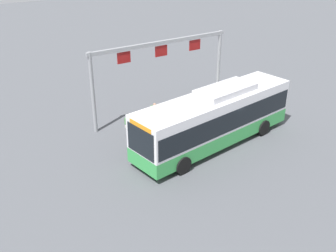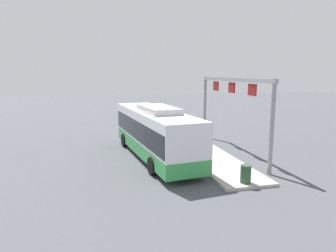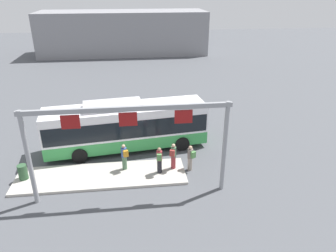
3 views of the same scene
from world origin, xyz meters
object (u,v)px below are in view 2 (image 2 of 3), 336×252
at_px(person_waiting_near, 186,131).
at_px(person_waiting_far, 199,140).
at_px(bus_main, 154,130).
at_px(trash_bin, 246,174).
at_px(person_boarding, 198,134).
at_px(person_waiting_mid, 189,132).

bearing_deg(person_waiting_near, person_waiting_far, 51.26).
xyz_separation_m(person_waiting_near, person_waiting_far, (-4.00, 0.35, 0.16)).
relative_size(bus_main, person_waiting_far, 6.63).
bearing_deg(person_waiting_far, trash_bin, 66.79).
relative_size(person_waiting_near, person_waiting_far, 1.00).
height_order(person_waiting_near, trash_bin, person_waiting_near).
distance_m(person_boarding, trash_bin, 7.94).
bearing_deg(person_waiting_near, bus_main, 15.15).
bearing_deg(person_waiting_mid, bus_main, 63.95).
bearing_deg(trash_bin, person_waiting_far, 3.40).
bearing_deg(person_waiting_mid, person_waiting_far, 108.29).
xyz_separation_m(person_boarding, person_waiting_near, (1.93, 0.30, -0.16)).
distance_m(person_boarding, person_waiting_near, 1.96).
bearing_deg(bus_main, person_waiting_far, -100.17).
xyz_separation_m(person_boarding, person_waiting_far, (-2.06, 0.65, 0.00)).
xyz_separation_m(bus_main, person_boarding, (1.90, -3.65, -0.76)).
relative_size(person_boarding, person_waiting_far, 1.00).
relative_size(bus_main, person_boarding, 6.63).
relative_size(bus_main, trash_bin, 12.30).
bearing_deg(person_boarding, person_waiting_mid, -59.79).
height_order(person_waiting_near, person_waiting_far, person_waiting_far).
xyz_separation_m(bus_main, person_waiting_near, (3.83, -3.34, -0.92)).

